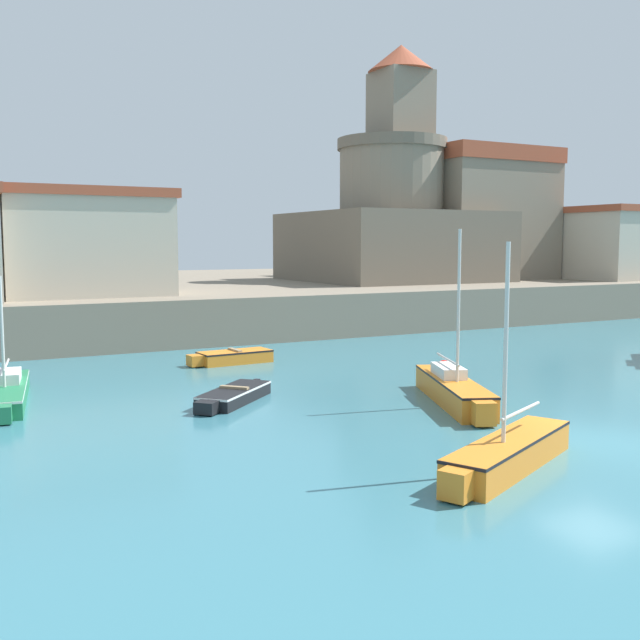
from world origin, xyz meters
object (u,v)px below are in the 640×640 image
object	(u,v)px
harbor_shed_far_end	(609,243)
dinghy_orange_1	(232,357)
dinghy_black_2	(233,395)
church	(446,207)
sailboat_orange_6	(508,453)
sailboat_orange_0	(454,389)
harbor_shed_mid_row	(84,242)
mooring_buoy	(444,367)
sailboat_green_3	(6,391)
fortress	(391,232)

from	to	relation	value
harbor_shed_far_end	dinghy_orange_1	bearing A→B (deg)	-163.56
dinghy_black_2	church	bearing A→B (deg)	42.51
dinghy_orange_1	sailboat_orange_6	world-z (taller)	sailboat_orange_6
church	dinghy_orange_1	bearing A→B (deg)	-143.82
sailboat_orange_0	dinghy_orange_1	world-z (taller)	sailboat_orange_0
sailboat_orange_6	harbor_shed_mid_row	world-z (taller)	harbor_shed_mid_row
dinghy_orange_1	mooring_buoy	bearing A→B (deg)	-45.69
sailboat_green_3	harbor_shed_mid_row	size ratio (longest dim) A/B	0.74
harbor_shed_mid_row	sailboat_orange_6	bearing A→B (deg)	-81.92
church	harbor_shed_far_end	bearing A→B (deg)	-44.61
dinghy_orange_1	dinghy_black_2	xyz separation A→B (m)	(-3.00, -7.70, -0.05)
dinghy_black_2	sailboat_green_3	distance (m)	7.63
dinghy_orange_1	sailboat_green_3	xyz separation A→B (m)	(-9.75, -4.14, 0.08)
fortress	harbor_shed_mid_row	world-z (taller)	fortress
sailboat_orange_0	sailboat_orange_6	distance (m)	7.39
harbor_shed_mid_row	sailboat_orange_0	bearing A→B (deg)	-71.22
sailboat_orange_0	mooring_buoy	xyz separation A→B (m)	(3.11, 4.58, -0.20)
church	harbor_shed_mid_row	bearing A→B (deg)	-164.67
mooring_buoy	sailboat_green_3	bearing A→B (deg)	170.98
dinghy_black_2	sailboat_green_3	size ratio (longest dim) A/B	0.54
sailboat_orange_0	harbor_shed_far_end	distance (m)	39.39
sailboat_green_3	sailboat_orange_6	bearing A→B (deg)	-54.64
church	harbor_shed_mid_row	world-z (taller)	church
sailboat_green_3	church	distance (m)	44.23
sailboat_green_3	sailboat_orange_6	distance (m)	16.75
dinghy_black_2	sailboat_green_3	xyz separation A→B (m)	(-6.75, 3.56, 0.13)
sailboat_orange_0	harbor_shed_far_end	xyz separation A→B (m)	(32.39, 21.88, 4.86)
dinghy_orange_1	fortress	world-z (taller)	fortress
sailboat_orange_0	church	bearing A→B (deg)	52.97
sailboat_orange_0	harbor_shed_mid_row	bearing A→B (deg)	108.78
sailboat_orange_0	dinghy_orange_1	bearing A→B (deg)	107.02
dinghy_black_2	fortress	distance (m)	34.41
dinghy_orange_1	fortress	distance (m)	27.00
harbor_shed_mid_row	harbor_shed_far_end	world-z (taller)	harbor_shed_mid_row
dinghy_black_2	harbor_shed_mid_row	size ratio (longest dim) A/B	0.40
dinghy_orange_1	sailboat_orange_6	distance (m)	17.80
sailboat_orange_6	sailboat_orange_0	bearing A→B (deg)	61.60
sailboat_orange_6	harbor_shed_far_end	size ratio (longest dim) A/B	0.78
dinghy_black_2	fortress	world-z (taller)	fortress
fortress	sailboat_orange_6	bearing A→B (deg)	-119.53
dinghy_black_2	sailboat_orange_6	world-z (taller)	sailboat_orange_6
fortress	harbor_shed_mid_row	bearing A→B (deg)	-165.42
dinghy_black_2	mooring_buoy	xyz separation A→B (m)	(9.56, 0.97, 0.05)
dinghy_orange_1	mooring_buoy	xyz separation A→B (m)	(6.57, -6.73, -0.01)
sailboat_orange_6	mooring_buoy	xyz separation A→B (m)	(6.62, 11.07, -0.12)
dinghy_orange_1	dinghy_black_2	size ratio (longest dim) A/B	1.07
mooring_buoy	dinghy_black_2	bearing A→B (deg)	-174.20
dinghy_black_2	sailboat_orange_6	bearing A→B (deg)	-73.75
dinghy_orange_1	dinghy_black_2	world-z (taller)	dinghy_orange_1
sailboat_green_3	harbor_shed_far_end	bearing A→B (deg)	17.89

